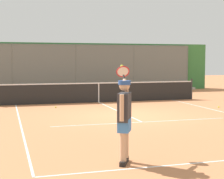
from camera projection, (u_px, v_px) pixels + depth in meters
name	position (u px, v px, depth m)	size (l,w,h in m)	color
ground_plane	(128.00, 116.00, 13.67)	(60.00, 60.00, 0.00)	#C67A4C
court_line_markings	(145.00, 123.00, 12.02)	(7.86, 10.79, 0.01)	white
fence_backdrop	(74.00, 68.00, 23.93)	(18.62, 1.37, 3.12)	slate
tennis_net	(99.00, 92.00, 17.85)	(10.10, 0.09, 1.07)	#2D2D2D
tennis_player	(124.00, 115.00, 7.31)	(0.60, 1.35, 1.96)	black
tennis_ball_near_net	(219.00, 107.00, 15.89)	(0.07, 0.07, 0.07)	#CCDB33
tennis_ball_mid_court	(56.00, 107.00, 15.86)	(0.07, 0.07, 0.07)	#C1D138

